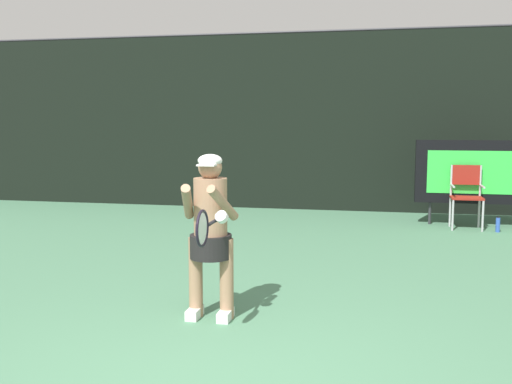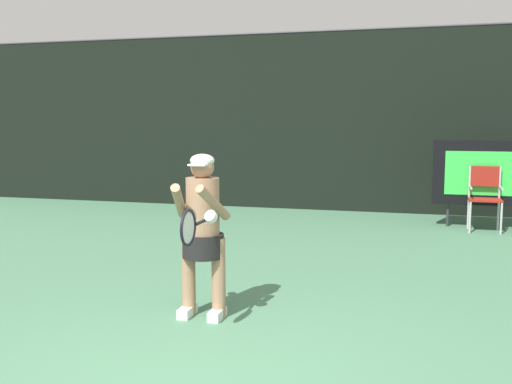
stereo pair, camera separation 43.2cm
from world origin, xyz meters
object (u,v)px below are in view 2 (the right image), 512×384
object	(u,v)px
tennis_player	(203,228)
tennis_racket	(189,227)
scoreboard	(500,173)
umpire_chair	(485,194)

from	to	relation	value
tennis_player	tennis_racket	size ratio (longest dim) A/B	2.55
scoreboard	tennis_racket	distance (m)	7.05
scoreboard	tennis_player	xyz separation A→B (m)	(-3.23, -5.70, -0.10)
umpire_chair	tennis_racket	xyz separation A→B (m)	(-2.85, -6.01, 0.35)
umpire_chair	tennis_racket	world-z (taller)	tennis_racket
umpire_chair	tennis_player	size ratio (longest dim) A/B	0.70
umpire_chair	tennis_racket	bearing A→B (deg)	-115.38
scoreboard	umpire_chair	xyz separation A→B (m)	(-0.26, -0.32, -0.33)
scoreboard	tennis_racket	xyz separation A→B (m)	(-3.11, -6.32, 0.02)
scoreboard	umpire_chair	bearing A→B (deg)	-129.40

